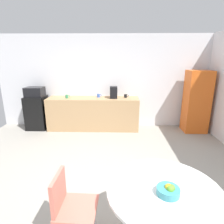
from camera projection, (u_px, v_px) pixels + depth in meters
name	position (u px, v px, depth m)	size (l,w,h in m)	color
ground_plane	(90.00, 190.00, 2.93)	(6.00, 6.00, 0.00)	#9E998E
wall_back	(103.00, 82.00, 5.44)	(6.00, 0.10, 2.60)	silver
counter_block	(93.00, 113.00, 5.35)	(2.52, 0.60, 0.90)	tan
mini_fridge	(37.00, 113.00, 5.38)	(0.54, 0.54, 0.93)	black
microwave	(35.00, 92.00, 5.22)	(0.48, 0.38, 0.26)	black
locker_cabinet	(196.00, 102.00, 5.08)	(0.60, 0.50, 1.66)	orange
round_table	(163.00, 199.00, 1.92)	(1.15, 1.15, 0.72)	silver
chair_coral	(68.00, 201.00, 2.00)	(0.44, 0.44, 0.83)	silver
fruit_bowl	(169.00, 190.00, 1.79)	(0.22, 0.22, 0.11)	teal
mug_white	(99.00, 96.00, 5.30)	(0.13, 0.08, 0.09)	#3F66BF
mug_green	(126.00, 96.00, 5.26)	(0.13, 0.08, 0.09)	black
mug_red	(67.00, 96.00, 5.18)	(0.13, 0.08, 0.09)	#338C59
coffee_maker	(114.00, 92.00, 5.17)	(0.20, 0.24, 0.32)	black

